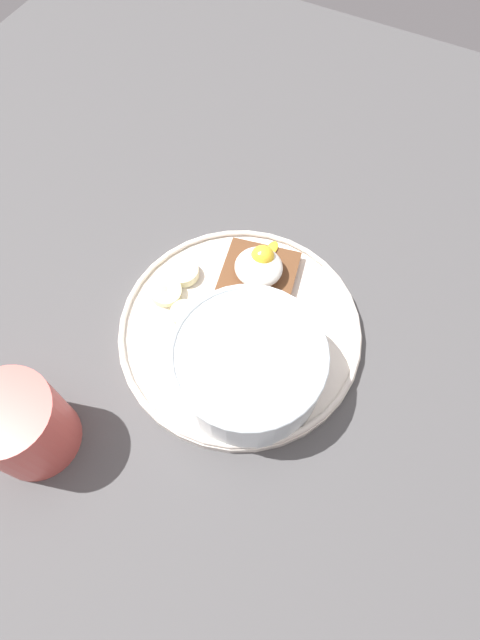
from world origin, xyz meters
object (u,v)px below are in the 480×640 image
poached_egg (260,265)px  banana_slice_left (184,273)px  banana_slice_right (166,290)px  oatmeal_bowl (248,365)px  banana_slice_back (184,314)px  coffee_mug (20,425)px  toast_slice (258,276)px  banana_slice_front (209,303)px

poached_egg → banana_slice_left: 8.69cm
poached_egg → banana_slice_left: size_ratio=1.86×
banana_slice_right → oatmeal_bowl: bearing=-20.7°
banana_slice_back → coffee_mug: 19.22cm
toast_slice → banana_slice_back: size_ratio=2.36×
oatmeal_bowl → coffee_mug: size_ratio=1.28×
poached_egg → banana_slice_right: 10.59cm
oatmeal_bowl → toast_slice: (-4.24, 11.01, -2.37)cm
banana_slice_back → banana_slice_left: bearing=120.4°
banana_slice_front → banana_slice_back: banana_slice_back is taller
banana_slice_back → banana_slice_front: bearing=55.4°
banana_slice_left → coffee_mug: size_ratio=0.34×
banana_slice_left → coffee_mug: (-3.66, -22.43, 2.99)cm
banana_slice_front → coffee_mug: coffee_mug is taller
banana_slice_left → oatmeal_bowl: bearing=-32.7°
poached_egg → coffee_mug: (-11.33, -26.02, 0.99)cm
banana_slice_left → banana_slice_back: bearing=-59.6°
banana_slice_front → coffee_mug: bearing=-111.5°
oatmeal_bowl → coffee_mug: bearing=-136.5°
banana_slice_left → banana_slice_front: bearing=-25.7°
oatmeal_bowl → banana_slice_right: size_ratio=3.35×
banana_slice_back → banana_slice_right: bearing=153.5°
toast_slice → poached_egg: poached_egg is taller
banana_slice_right → coffee_mug: size_ratio=0.38×
coffee_mug → oatmeal_bowl: bearing=43.5°
coffee_mug → banana_slice_right: bearing=80.7°
banana_slice_back → banana_slice_right: 3.49cm
oatmeal_bowl → banana_slice_back: oatmeal_bowl is taller
banana_slice_right → coffee_mug: coffee_mug is taller
oatmeal_bowl → banana_slice_back: size_ratio=3.66×
banana_slice_left → banana_slice_right: 3.01cm
oatmeal_bowl → banana_slice_front: 9.72cm
poached_egg → toast_slice: bearing=-89.0°
toast_slice → poached_egg: bearing=91.0°
banana_slice_right → coffee_mug: bearing=-99.3°
toast_slice → banana_slice_left: 8.38cm
banana_slice_left → banana_slice_right: bearing=-98.9°
banana_slice_front → banana_slice_right: 4.88cm
banana_slice_left → coffee_mug: bearing=-99.3°
poached_egg → coffee_mug: bearing=-113.5°
toast_slice → banana_slice_left: size_ratio=2.44×
banana_slice_left → banana_slice_back: (2.65, -4.52, 0.01)cm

